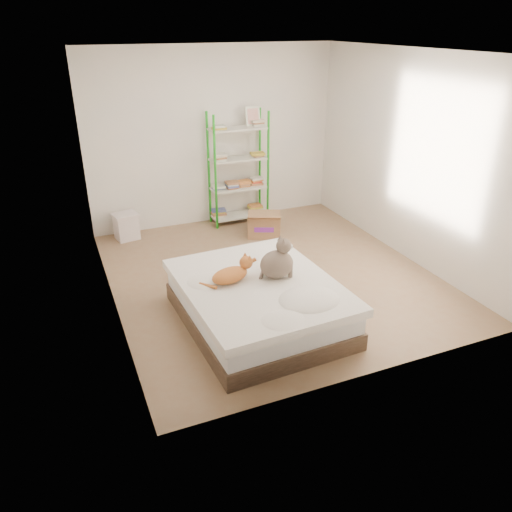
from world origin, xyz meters
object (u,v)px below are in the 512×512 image
shelf_unit (239,171)px  cardboard_box (264,224)px  white_bin (126,226)px  bed (258,302)px  orange_cat (230,274)px  grey_cat (277,258)px

shelf_unit → cardboard_box: (0.13, -0.67, -0.64)m
cardboard_box → white_bin: 2.00m
bed → cardboard_box: size_ratio=3.21×
bed → orange_cat: orange_cat is taller
orange_cat → cardboard_box: bearing=43.9°
bed → grey_cat: (0.22, 0.03, 0.45)m
orange_cat → cardboard_box: size_ratio=0.80×
shelf_unit → white_bin: size_ratio=4.52×
shelf_unit → bed: bearing=-107.2°
bed → cardboard_box: bed is taller
orange_cat → grey_cat: grey_cat is taller
orange_cat → white_bin: 2.75m
grey_cat → cardboard_box: size_ratio=0.72×
bed → shelf_unit: (0.87, 2.80, 0.57)m
shelf_unit → cardboard_box: bearing=-79.1°
grey_cat → shelf_unit: shelf_unit is taller
cardboard_box → white_bin: white_bin is taller
orange_cat → white_bin: size_ratio=1.24×
orange_cat → grey_cat: 0.50m
bed → grey_cat: grey_cat is taller
shelf_unit → cardboard_box: 0.94m
bed → shelf_unit: shelf_unit is taller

